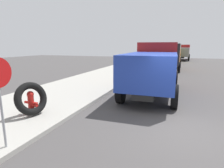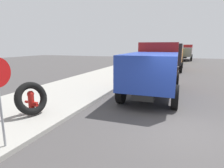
# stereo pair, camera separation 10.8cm
# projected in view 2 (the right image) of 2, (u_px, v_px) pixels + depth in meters

# --- Properties ---
(ground_plane) EXTENTS (80.00, 80.00, 0.00)m
(ground_plane) POSITION_uv_depth(u_px,v_px,m) (179.00, 130.00, 6.29)
(ground_plane) COLOR #423F3F
(sidewalk_curb) EXTENTS (36.00, 5.00, 0.15)m
(sidewalk_curb) POSITION_uv_depth(u_px,v_px,m) (30.00, 106.00, 8.57)
(sidewalk_curb) COLOR #99968E
(sidewalk_curb) RESTS_ON ground
(fire_hydrant) EXTENTS (0.26, 0.59, 0.92)m
(fire_hydrant) POSITION_uv_depth(u_px,v_px,m) (31.00, 101.00, 7.32)
(fire_hydrant) COLOR red
(fire_hydrant) RESTS_ON sidewalk_curb
(loose_tire) EXTENTS (1.41, 0.95, 1.31)m
(loose_tire) POSITION_uv_depth(u_px,v_px,m) (31.00, 98.00, 7.16)
(loose_tire) COLOR black
(loose_tire) RESTS_ON sidewalk_curb
(dump_truck_blue) EXTENTS (7.07, 2.97, 3.00)m
(dump_truck_blue) POSITION_uv_depth(u_px,v_px,m) (154.00, 66.00, 10.81)
(dump_truck_blue) COLOR #1E3899
(dump_truck_blue) RESTS_ON ground
(dump_truck_orange) EXTENTS (7.01, 2.82, 3.00)m
(dump_truck_orange) POSITION_uv_depth(u_px,v_px,m) (171.00, 56.00, 21.59)
(dump_truck_orange) COLOR orange
(dump_truck_orange) RESTS_ON ground
(dump_truck_yellow) EXTENTS (7.08, 2.99, 3.00)m
(dump_truck_yellow) POSITION_uv_depth(u_px,v_px,m) (174.00, 53.00, 30.41)
(dump_truck_yellow) COLOR gold
(dump_truck_yellow) RESTS_ON ground
(dump_truck_gray) EXTENTS (7.10, 3.05, 3.00)m
(dump_truck_gray) POSITION_uv_depth(u_px,v_px,m) (185.00, 52.00, 36.60)
(dump_truck_gray) COLOR slate
(dump_truck_gray) RESTS_ON ground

